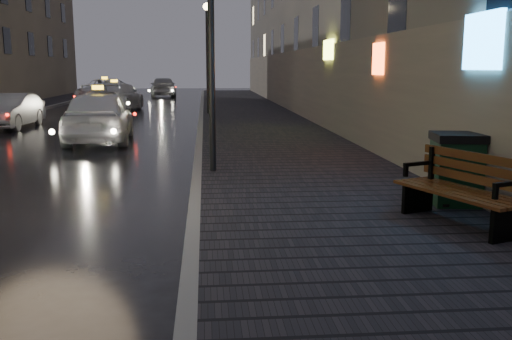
{
  "coord_description": "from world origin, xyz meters",
  "views": [
    {
      "loc": [
        1.7,
        -6.38,
        2.39
      ],
      "look_at": [
        2.46,
        2.12,
        0.85
      ],
      "focal_mm": 40.0,
      "sensor_mm": 36.0,
      "label": 1
    }
  ],
  "objects_px": {
    "taxi_mid": "(115,97)",
    "lamp_near": "(211,14)",
    "bench": "(464,189)",
    "taxi_far": "(105,92)",
    "car_left_mid": "(11,111)",
    "car_far": "(163,87)",
    "taxi_near": "(99,116)",
    "lamp_far": "(207,44)",
    "trash_bin": "(456,168)"
  },
  "relations": [
    {
      "from": "taxi_mid",
      "to": "lamp_near",
      "type": "bearing_deg",
      "value": 111.01
    },
    {
      "from": "bench",
      "to": "taxi_far",
      "type": "bearing_deg",
      "value": 88.0
    },
    {
      "from": "car_left_mid",
      "to": "car_far",
      "type": "relative_size",
      "value": 0.86
    },
    {
      "from": "taxi_near",
      "to": "taxi_mid",
      "type": "height_order",
      "value": "taxi_near"
    },
    {
      "from": "taxi_far",
      "to": "car_left_mid",
      "type": "bearing_deg",
      "value": -91.33
    },
    {
      "from": "lamp_near",
      "to": "taxi_mid",
      "type": "bearing_deg",
      "value": 104.59
    },
    {
      "from": "taxi_mid",
      "to": "car_far",
      "type": "height_order",
      "value": "car_far"
    },
    {
      "from": "lamp_far",
      "to": "taxi_far",
      "type": "bearing_deg",
      "value": 126.21
    },
    {
      "from": "car_left_mid",
      "to": "bench",
      "type": "bearing_deg",
      "value": -51.67
    },
    {
      "from": "trash_bin",
      "to": "taxi_mid",
      "type": "distance_m",
      "value": 24.59
    },
    {
      "from": "taxi_near",
      "to": "taxi_mid",
      "type": "bearing_deg",
      "value": -87.53
    },
    {
      "from": "trash_bin",
      "to": "bench",
      "type": "bearing_deg",
      "value": -100.5
    },
    {
      "from": "lamp_near",
      "to": "taxi_near",
      "type": "distance_m",
      "value": 7.73
    },
    {
      "from": "bench",
      "to": "taxi_near",
      "type": "distance_m",
      "value": 13.12
    },
    {
      "from": "trash_bin",
      "to": "car_left_mid",
      "type": "xyz_separation_m",
      "value": [
        -11.78,
        14.47,
        -0.07
      ]
    },
    {
      "from": "lamp_far",
      "to": "bench",
      "type": "xyz_separation_m",
      "value": [
        3.52,
        -20.71,
        -2.82
      ]
    },
    {
      "from": "taxi_near",
      "to": "lamp_far",
      "type": "bearing_deg",
      "value": -114.25
    },
    {
      "from": "taxi_mid",
      "to": "car_far",
      "type": "bearing_deg",
      "value": -89.37
    },
    {
      "from": "lamp_far",
      "to": "taxi_mid",
      "type": "bearing_deg",
      "value": 146.0
    },
    {
      "from": "taxi_far",
      "to": "car_far",
      "type": "xyz_separation_m",
      "value": [
        2.96,
        9.7,
        -0.0
      ]
    },
    {
      "from": "bench",
      "to": "car_far",
      "type": "xyz_separation_m",
      "value": [
        -7.03,
        39.25,
        0.15
      ]
    },
    {
      "from": "bench",
      "to": "trash_bin",
      "type": "distance_m",
      "value": 1.3
    },
    {
      "from": "bench",
      "to": "car_left_mid",
      "type": "distance_m",
      "value": 19.37
    },
    {
      "from": "lamp_near",
      "to": "trash_bin",
      "type": "height_order",
      "value": "lamp_near"
    },
    {
      "from": "car_left_mid",
      "to": "taxi_near",
      "type": "bearing_deg",
      "value": -44.97
    },
    {
      "from": "lamp_far",
      "to": "trash_bin",
      "type": "height_order",
      "value": "lamp_far"
    },
    {
      "from": "bench",
      "to": "trash_bin",
      "type": "relative_size",
      "value": 1.82
    },
    {
      "from": "lamp_near",
      "to": "car_left_mid",
      "type": "xyz_separation_m",
      "value": [
        -7.83,
        10.99,
        -2.81
      ]
    },
    {
      "from": "bench",
      "to": "car_far",
      "type": "relative_size",
      "value": 0.45
    },
    {
      "from": "trash_bin",
      "to": "car_left_mid",
      "type": "bearing_deg",
      "value": 137.98
    },
    {
      "from": "lamp_far",
      "to": "trash_bin",
      "type": "xyz_separation_m",
      "value": [
        3.95,
        -19.48,
        -2.74
      ]
    },
    {
      "from": "bench",
      "to": "lamp_near",
      "type": "bearing_deg",
      "value": 106.09
    },
    {
      "from": "bench",
      "to": "taxi_mid",
      "type": "distance_m",
      "value": 25.59
    },
    {
      "from": "car_far",
      "to": "taxi_far",
      "type": "bearing_deg",
      "value": 67.0
    },
    {
      "from": "trash_bin",
      "to": "taxi_near",
      "type": "height_order",
      "value": "taxi_near"
    },
    {
      "from": "bench",
      "to": "taxi_far",
      "type": "height_order",
      "value": "taxi_far"
    },
    {
      "from": "taxi_far",
      "to": "trash_bin",
      "type": "bearing_deg",
      "value": -65.53
    },
    {
      "from": "bench",
      "to": "lamp_far",
      "type": "bearing_deg",
      "value": 78.96
    },
    {
      "from": "bench",
      "to": "car_left_mid",
      "type": "bearing_deg",
      "value": 105.18
    },
    {
      "from": "bench",
      "to": "car_far",
      "type": "height_order",
      "value": "car_far"
    },
    {
      "from": "lamp_near",
      "to": "car_left_mid",
      "type": "distance_m",
      "value": 13.78
    },
    {
      "from": "taxi_near",
      "to": "car_left_mid",
      "type": "relative_size",
      "value": 1.19
    },
    {
      "from": "trash_bin",
      "to": "car_far",
      "type": "bearing_deg",
      "value": 109.93
    },
    {
      "from": "taxi_near",
      "to": "car_far",
      "type": "bearing_deg",
      "value": -94.15
    },
    {
      "from": "taxi_near",
      "to": "car_far",
      "type": "height_order",
      "value": "taxi_near"
    },
    {
      "from": "bench",
      "to": "car_left_mid",
      "type": "relative_size",
      "value": 0.52
    },
    {
      "from": "lamp_far",
      "to": "car_far",
      "type": "distance_m",
      "value": 19.06
    },
    {
      "from": "lamp_far",
      "to": "car_left_mid",
      "type": "height_order",
      "value": "lamp_far"
    },
    {
      "from": "lamp_near",
      "to": "lamp_far",
      "type": "bearing_deg",
      "value": 90.0
    },
    {
      "from": "car_left_mid",
      "to": "taxi_mid",
      "type": "relative_size",
      "value": 0.76
    }
  ]
}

